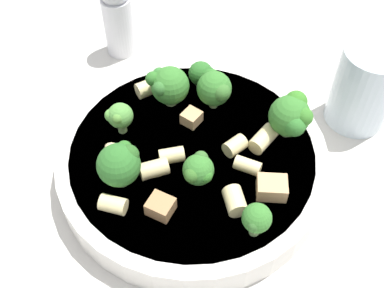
% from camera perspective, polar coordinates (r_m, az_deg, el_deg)
% --- Properties ---
extents(ground_plane, '(2.00, 2.00, 0.00)m').
position_cam_1_polar(ground_plane, '(0.48, -0.00, -3.23)').
color(ground_plane, beige).
extents(pasta_bowl, '(0.26, 0.26, 0.03)m').
position_cam_1_polar(pasta_bowl, '(0.47, -0.00, -1.83)').
color(pasta_bowl, silver).
rests_on(pasta_bowl, ground_plane).
extents(broccoli_floret_0, '(0.04, 0.04, 0.04)m').
position_cam_1_polar(broccoli_floret_0, '(0.48, -2.80, 6.97)').
color(broccoli_floret_0, '#9EC175').
rests_on(broccoli_floret_0, pasta_bowl).
extents(broccoli_floret_1, '(0.03, 0.03, 0.03)m').
position_cam_1_polar(broccoli_floret_1, '(0.50, 1.14, 8.30)').
color(broccoli_floret_1, '#9EC175').
rests_on(broccoli_floret_1, pasta_bowl).
extents(broccoli_floret_2, '(0.03, 0.03, 0.03)m').
position_cam_1_polar(broccoli_floret_2, '(0.42, 0.79, -3.11)').
color(broccoli_floret_2, '#9EC175').
rests_on(broccoli_floret_2, pasta_bowl).
extents(broccoli_floret_3, '(0.03, 0.02, 0.03)m').
position_cam_1_polar(broccoli_floret_3, '(0.46, -8.61, 3.26)').
color(broccoli_floret_3, '#84AD60').
rests_on(broccoli_floret_3, pasta_bowl).
extents(broccoli_floret_4, '(0.03, 0.04, 0.04)m').
position_cam_1_polar(broccoli_floret_4, '(0.48, 2.70, 6.64)').
color(broccoli_floret_4, '#84AD60').
rests_on(broccoli_floret_4, pasta_bowl).
extents(broccoli_floret_5, '(0.04, 0.04, 0.05)m').
position_cam_1_polar(broccoli_floret_5, '(0.46, 11.72, 3.34)').
color(broccoli_floret_5, '#9EC175').
rests_on(broccoli_floret_5, pasta_bowl).
extents(broccoli_floret_6, '(0.02, 0.02, 0.04)m').
position_cam_1_polar(broccoli_floret_6, '(0.39, 7.59, -8.79)').
color(broccoli_floret_6, '#84AD60').
rests_on(broccoli_floret_6, pasta_bowl).
extents(broccoli_floret_7, '(0.04, 0.04, 0.05)m').
position_cam_1_polar(broccoli_floret_7, '(0.41, -8.42, -2.52)').
color(broccoli_floret_7, '#93B766').
rests_on(broccoli_floret_7, pasta_bowl).
extents(rigatoni_0, '(0.02, 0.02, 0.02)m').
position_cam_1_polar(rigatoni_0, '(0.50, -5.19, 6.68)').
color(rigatoni_0, beige).
rests_on(rigatoni_0, pasta_bowl).
extents(rigatoni_1, '(0.02, 0.03, 0.01)m').
position_cam_1_polar(rigatoni_1, '(0.44, 6.60, -2.57)').
color(rigatoni_1, beige).
rests_on(rigatoni_1, pasta_bowl).
extents(rigatoni_2, '(0.03, 0.03, 0.02)m').
position_cam_1_polar(rigatoni_2, '(0.46, 8.46, 0.63)').
color(rigatoni_2, beige).
rests_on(rigatoni_2, pasta_bowl).
extents(rigatoni_3, '(0.02, 0.03, 0.02)m').
position_cam_1_polar(rigatoni_3, '(0.42, 5.36, -6.59)').
color(rigatoni_3, beige).
rests_on(rigatoni_3, pasta_bowl).
extents(rigatoni_4, '(0.03, 0.02, 0.01)m').
position_cam_1_polar(rigatoni_4, '(0.44, -2.46, -1.31)').
color(rigatoni_4, beige).
rests_on(rigatoni_4, pasta_bowl).
extents(rigatoni_5, '(0.02, 0.02, 0.02)m').
position_cam_1_polar(rigatoni_5, '(0.45, 5.13, -0.21)').
color(rigatoni_5, beige).
rests_on(rigatoni_5, pasta_bowl).
extents(rigatoni_6, '(0.02, 0.03, 0.01)m').
position_cam_1_polar(rigatoni_6, '(0.45, -9.59, -1.62)').
color(rigatoni_6, beige).
rests_on(rigatoni_6, pasta_bowl).
extents(rigatoni_7, '(0.03, 0.02, 0.02)m').
position_cam_1_polar(rigatoni_7, '(0.43, -4.51, -2.95)').
color(rigatoni_7, beige).
rests_on(rigatoni_7, pasta_bowl).
extents(rigatoni_8, '(0.03, 0.03, 0.01)m').
position_cam_1_polar(rigatoni_8, '(0.42, -9.33, -7.08)').
color(rigatoni_8, beige).
rests_on(rigatoni_8, pasta_bowl).
extents(chicken_chunk_0, '(0.03, 0.03, 0.01)m').
position_cam_1_polar(chicken_chunk_0, '(0.41, -3.75, -7.40)').
color(chicken_chunk_0, '#A87A4C').
rests_on(chicken_chunk_0, pasta_bowl).
extents(chicken_chunk_1, '(0.02, 0.02, 0.01)m').
position_cam_1_polar(chicken_chunk_1, '(0.47, -0.06, 3.15)').
color(chicken_chunk_1, tan).
rests_on(chicken_chunk_1, pasta_bowl).
extents(chicken_chunk_2, '(0.03, 0.03, 0.02)m').
position_cam_1_polar(chicken_chunk_2, '(0.43, 9.44, -5.12)').
color(chicken_chunk_2, tan).
rests_on(chicken_chunk_2, pasta_bowl).
extents(drinking_glass, '(0.06, 0.06, 0.09)m').
position_cam_1_polar(drinking_glass, '(0.53, 19.62, 5.95)').
color(drinking_glass, silver).
rests_on(drinking_glass, ground_plane).
extents(pepper_shaker, '(0.04, 0.04, 0.10)m').
position_cam_1_polar(pepper_shaker, '(0.59, -8.83, 14.72)').
color(pepper_shaker, silver).
rests_on(pepper_shaker, ground_plane).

